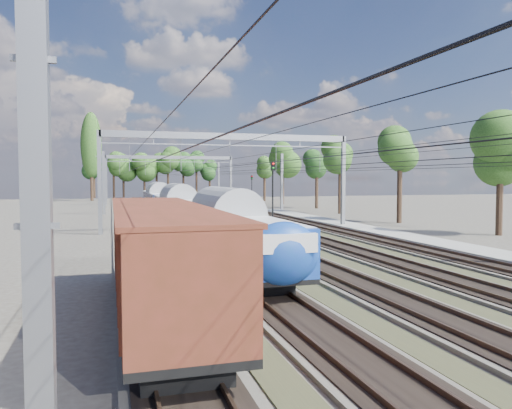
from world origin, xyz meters
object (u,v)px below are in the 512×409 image
object	(u,v)px
freight_boxcar	(160,254)
worker	(183,203)
signal_near	(273,188)
emu_train	(178,203)
signal_far	(252,187)

from	to	relation	value
freight_boxcar	worker	world-z (taller)	freight_boxcar
freight_boxcar	worker	distance (m)	64.05
worker	signal_near	size ratio (longest dim) A/B	0.28
worker	freight_boxcar	bearing A→B (deg)	-176.63
worker	signal_near	distance (m)	39.08
emu_train	freight_boxcar	bearing A→B (deg)	-98.57
emu_train	freight_boxcar	world-z (taller)	emu_train
freight_boxcar	signal_far	bearing A→B (deg)	71.46
freight_boxcar	signal_near	xyz separation A→B (m)	(12.05, 24.45, 1.68)
signal_near	signal_far	xyz separation A→B (m)	(8.48, 36.76, -0.61)
emu_train	signal_far	xyz separation A→B (m)	(16.02, 31.32, 0.88)
freight_boxcar	signal_near	size ratio (longest dim) A/B	2.33
emu_train	signal_far	bearing A→B (deg)	62.91
emu_train	freight_boxcar	size ratio (longest dim) A/B	4.19
worker	emu_train	bearing A→B (deg)	-176.60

